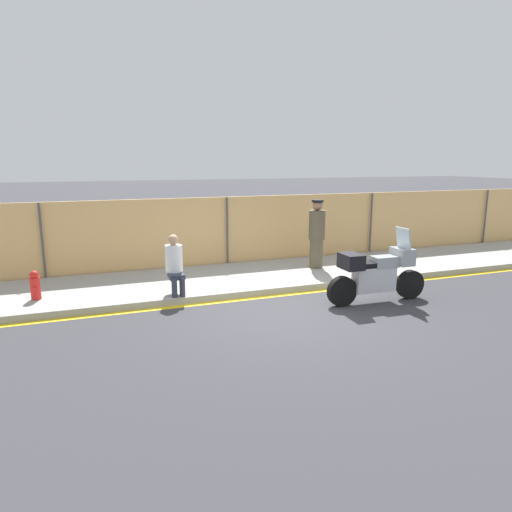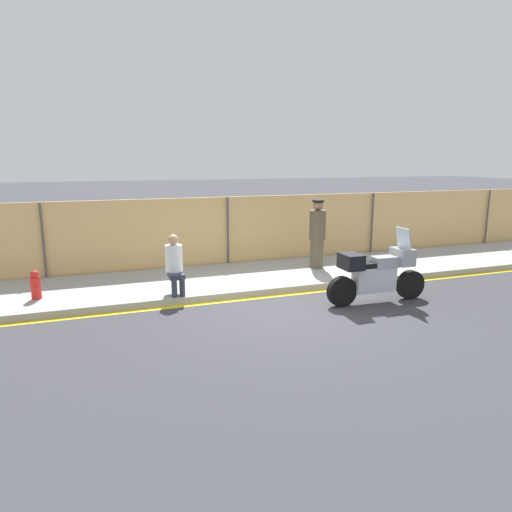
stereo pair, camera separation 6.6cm
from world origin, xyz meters
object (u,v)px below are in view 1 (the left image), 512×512
object	(u,v)px
motorcycle	(377,273)
fire_hydrant	(35,285)
officer_standing	(317,234)
person_seated_on_curb	(175,261)

from	to	relation	value
motorcycle	fire_hydrant	world-z (taller)	motorcycle
motorcycle	officer_standing	distance (m)	2.66
motorcycle	fire_hydrant	distance (m)	6.77
motorcycle	person_seated_on_curb	bearing A→B (deg)	158.14
motorcycle	fire_hydrant	size ratio (longest dim) A/B	3.81
person_seated_on_curb	fire_hydrant	xyz separation A→B (m)	(-2.66, 0.50, -0.38)
motorcycle	fire_hydrant	bearing A→B (deg)	163.22
motorcycle	person_seated_on_curb	size ratio (longest dim) A/B	1.82
officer_standing	fire_hydrant	xyz separation A→B (m)	(-6.45, -0.50, -0.59)
officer_standing	person_seated_on_curb	size ratio (longest dim) A/B	1.43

